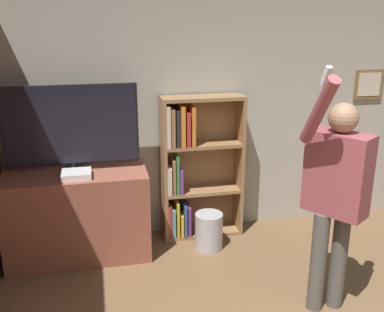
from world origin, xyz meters
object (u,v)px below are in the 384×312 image
Objects in this scene: game_console at (77,174)px; waste_bin at (209,231)px; television at (71,127)px; person at (336,189)px; bookshelf at (193,168)px.

game_console is 1.46m from waste_bin.
game_console is at bearing -83.15° from television.
person is 5.24× the size of waste_bin.
television is 4.68× the size of game_console.
waste_bin is at bearing 176.79° from person.
television is at bearing -173.84° from bookshelf.
person reaches higher than game_console.
television reaches higher than waste_bin.
television reaches higher than game_console.
game_console is at bearing -164.15° from bookshelf.
bookshelf reaches higher than game_console.
person is at bearing -30.63° from game_console.
television is 1.32m from bookshelf.
person is (0.79, -1.50, 0.28)m from bookshelf.
person is 1.60m from waste_bin.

